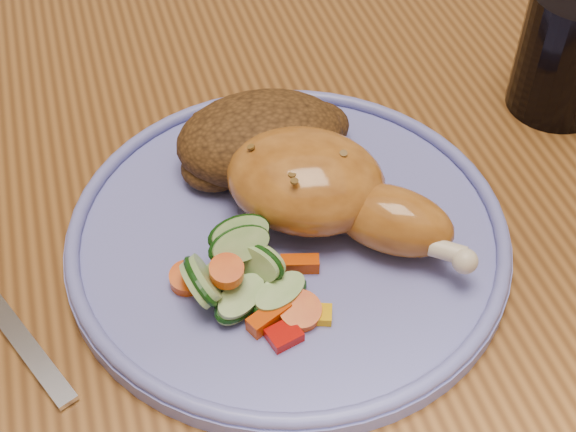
% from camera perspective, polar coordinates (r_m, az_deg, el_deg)
% --- Properties ---
extents(dining_table, '(0.90, 1.40, 0.75)m').
position_cam_1_polar(dining_table, '(0.67, 1.10, -1.95)').
color(dining_table, brown).
rests_on(dining_table, ground).
extents(chair_far, '(0.42, 0.42, 0.91)m').
position_cam_1_polar(chair_far, '(1.25, -7.81, 13.74)').
color(chair_far, '#4C2D16').
rests_on(chair_far, ground).
extents(plate, '(0.30, 0.30, 0.01)m').
position_cam_1_polar(plate, '(0.55, 0.00, -1.49)').
color(plate, '#6469BA').
rests_on(plate, dining_table).
extents(plate_rim, '(0.30, 0.30, 0.01)m').
position_cam_1_polar(plate_rim, '(0.54, 0.00, -0.72)').
color(plate_rim, '#6469BA').
rests_on(plate_rim, plate).
extents(chicken_leg, '(0.16, 0.17, 0.06)m').
position_cam_1_polar(chicken_leg, '(0.54, 2.73, 1.88)').
color(chicken_leg, '#B06925').
rests_on(chicken_leg, plate).
extents(rice_pilaf, '(0.13, 0.09, 0.05)m').
position_cam_1_polar(rice_pilaf, '(0.58, -1.74, 5.53)').
color(rice_pilaf, '#4B2D12').
rests_on(rice_pilaf, plate).
extents(vegetable_pile, '(0.10, 0.10, 0.05)m').
position_cam_1_polar(vegetable_pile, '(0.50, -3.21, -4.19)').
color(vegetable_pile, '#A50A05').
rests_on(vegetable_pile, plate).
extents(fork, '(0.08, 0.15, 0.00)m').
position_cam_1_polar(fork, '(0.55, -19.68, -6.57)').
color(fork, silver).
rests_on(fork, dining_table).
extents(drinking_glass, '(0.08, 0.08, 0.10)m').
position_cam_1_polar(drinking_glass, '(0.67, 19.29, 10.92)').
color(drinking_glass, black).
rests_on(drinking_glass, dining_table).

